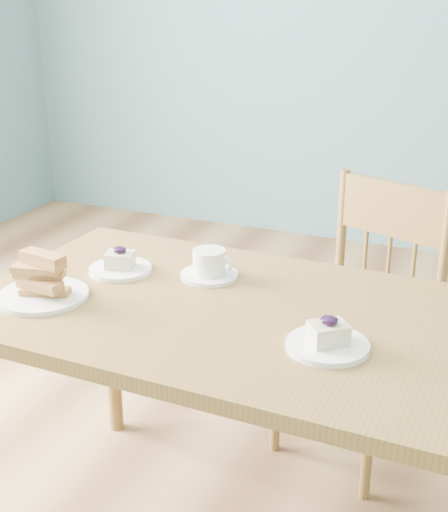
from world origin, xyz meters
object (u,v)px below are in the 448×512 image
(dining_table, at_px, (241,336))
(cheesecake_plate_far, at_px, (120,265))
(dining_chair, at_px, (362,321))
(biscotti_plate, at_px, (42,283))
(coffee_cup, at_px, (210,266))
(cheesecake_plate_near, at_px, (328,340))

(dining_table, xyz_separation_m, cheesecake_plate_far, (-0.38, 0.09, 0.09))
(dining_chair, xyz_separation_m, biscotti_plate, (-0.63, -0.68, 0.28))
(dining_chair, distance_m, coffee_cup, 0.58)
(dining_chair, distance_m, cheesecake_plate_far, 0.76)
(biscotti_plate, bearing_deg, coffee_cup, 41.38)
(dining_chair, relative_size, cheesecake_plate_near, 4.90)
(dining_table, distance_m, dining_chair, 0.60)
(dining_table, relative_size, cheesecake_plate_near, 7.43)
(biscotti_plate, bearing_deg, cheesecake_plate_far, 69.15)
(coffee_cup, height_order, biscotti_plate, biscotti_plate)
(cheesecake_plate_near, height_order, coffee_cup, same)
(dining_table, xyz_separation_m, dining_chair, (0.17, 0.55, -0.18))
(dining_chair, distance_m, biscotti_plate, 0.97)
(dining_table, bearing_deg, coffee_cup, 136.25)
(cheesecake_plate_near, relative_size, coffee_cup, 1.17)
(dining_chair, height_order, biscotti_plate, dining_chair)
(dining_table, xyz_separation_m, coffee_cup, (-0.15, 0.15, 0.10))
(cheesecake_plate_near, distance_m, coffee_cup, 0.46)
(cheesecake_plate_far, distance_m, coffee_cup, 0.24)
(dining_table, relative_size, biscotti_plate, 5.94)
(cheesecake_plate_far, xyz_separation_m, biscotti_plate, (-0.08, -0.22, 0.02))
(dining_chair, xyz_separation_m, coffee_cup, (-0.32, -0.40, 0.28))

